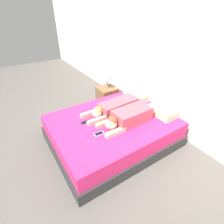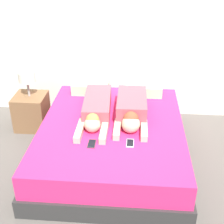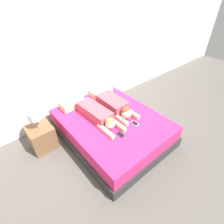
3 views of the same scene
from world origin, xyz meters
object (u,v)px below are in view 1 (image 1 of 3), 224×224
object	(u,v)px
person_left	(114,107)
cell_phone_left	(85,122)
bed	(112,130)
person_right	(127,117)
pillow_head_right	(162,111)
pillow_head_left	(136,96)
cell_phone_right	(99,134)
nightstand	(107,95)

from	to	relation	value
person_left	cell_phone_left	world-z (taller)	person_left
person_left	bed	bearing A→B (deg)	-40.20
person_right	cell_phone_left	bearing A→B (deg)	-123.99
pillow_head_right	person_left	world-z (taller)	person_left
bed	pillow_head_left	world-z (taller)	pillow_head_left
cell_phone_right	person_left	bearing A→B (deg)	127.14
person_right	cell_phone_left	size ratio (longest dim) A/B	6.23
pillow_head_left	nightstand	world-z (taller)	nightstand
pillow_head_left	person_right	world-z (taller)	person_right
person_left	nightstand	distance (m)	1.09
pillow_head_left	pillow_head_right	size ratio (longest dim) A/B	1.00
bed	person_left	distance (m)	0.42
cell_phone_left	cell_phone_right	world-z (taller)	same
person_left	person_right	xyz separation A→B (m)	(0.41, -0.02, 0.02)
person_right	person_left	bearing A→B (deg)	177.85
bed	pillow_head_left	bearing A→B (deg)	113.64
cell_phone_right	person_right	bearing A→B (deg)	90.30
pillow_head_right	cell_phone_left	world-z (taller)	pillow_head_right
pillow_head_left	bed	bearing A→B (deg)	-66.36
person_left	cell_phone_right	xyz separation A→B (m)	(0.41, -0.54, -0.09)
pillow_head_left	person_left	distance (m)	0.67
person_right	cell_phone_right	world-z (taller)	person_right
pillow_head_left	person_right	distance (m)	0.88
pillow_head_right	nightstand	world-z (taller)	nightstand
cell_phone_right	nightstand	distance (m)	1.70
bed	person_right	distance (m)	0.43
pillow_head_right	person_right	world-z (taller)	person_right
person_left	cell_phone_right	size ratio (longest dim) A/B	7.37
person_right	cell_phone_left	xyz separation A→B (m)	(-0.39, -0.57, -0.10)
pillow_head_right	person_left	bearing A→B (deg)	-130.38
pillow_head_left	cell_phone_left	xyz separation A→B (m)	(0.19, -1.24, -0.06)
cell_phone_right	nightstand	xyz separation A→B (m)	(-1.37, 0.99, -0.19)
bed	person_right	xyz separation A→B (m)	(0.21, 0.15, 0.34)
person_left	person_right	world-z (taller)	person_right
nightstand	person_right	bearing A→B (deg)	-18.83
bed	person_right	bearing A→B (deg)	35.28
bed	pillow_head_left	size ratio (longest dim) A/B	4.24
person_left	cell_phone_left	size ratio (longest dim) A/B	7.37
bed	cell_phone_left	size ratio (longest dim) A/B	13.99
person_left	nightstand	size ratio (longest dim) A/B	1.33
bed	pillow_head_right	distance (m)	0.94
person_right	nightstand	size ratio (longest dim) A/B	1.12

